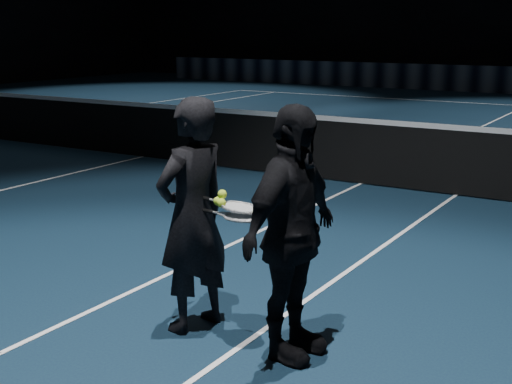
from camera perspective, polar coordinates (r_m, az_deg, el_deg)
floor at (r=12.54m, az=-9.19°, el=2.76°), size 36.00×36.00×0.00m
court_lines at (r=12.54m, az=-9.19°, el=2.77°), size 10.98×23.78×0.01m
net_mesh at (r=12.47m, az=-9.27°, el=4.79°), size 12.80×0.02×0.86m
net_tape at (r=12.41m, az=-9.35°, el=6.91°), size 12.80×0.03×0.07m
sponsor_backdrop at (r=26.20m, az=13.45°, el=8.94°), size 22.00×0.15×0.90m
player_a at (r=5.25m, az=-5.10°, el=-1.90°), size 0.55×0.71×1.75m
player_b at (r=4.78m, az=2.84°, el=-3.39°), size 0.49×1.05×1.75m
racket_lower at (r=4.97m, az=-1.09°, el=-2.04°), size 0.69×0.26×0.03m
racket_upper at (r=5.02m, az=-1.30°, el=-1.24°), size 0.68×0.23×0.10m
tennis_balls at (r=5.06m, az=-2.87°, el=-0.62°), size 0.12×0.10×0.12m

